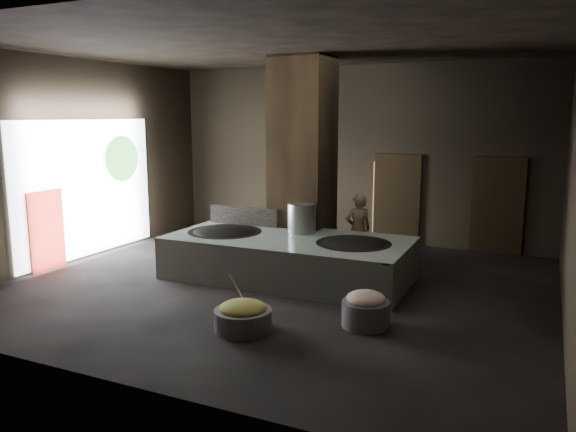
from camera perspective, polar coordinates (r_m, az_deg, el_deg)
The scene contains 27 objects.
floor at distance 11.02m, azimuth -1.05°, elevation -7.21°, with size 10.00×9.00×0.10m, color black.
ceiling at distance 10.59m, azimuth -1.13°, elevation 17.26°, with size 10.00×9.00×0.10m, color black.
back_wall at distance 14.77m, azimuth 6.70°, elevation 6.27°, with size 10.00×0.10×4.50m, color black.
front_wall at distance 6.80m, azimuth -18.12°, elevation 1.24°, with size 10.00×0.10×4.50m, color black.
left_wall at distance 13.55m, azimuth -20.77°, elevation 5.32°, with size 0.10×9.00×4.50m, color black.
pillar at distance 12.41m, azimuth 1.51°, elevation 5.59°, with size 1.20×1.20×4.50m, color black.
hearth_platform at distance 11.33m, azimuth 0.05°, elevation -4.25°, with size 4.82×2.31×0.84m, color #A5B4A2.
platform_cap at distance 11.24m, azimuth 0.05°, elevation -2.30°, with size 4.72×2.26×0.03m, color black.
wok_left at distance 11.88m, azimuth -6.42°, elevation -2.00°, with size 1.52×1.52×0.42m, color black.
wok_left_rim at distance 11.86m, azimuth -6.43°, elevation -1.67°, with size 1.55×1.55×0.05m, color black.
wok_right at distance 10.82m, azimuth 6.67°, elevation -3.22°, with size 1.42×1.42×0.40m, color black.
wok_right_rim at distance 10.80m, azimuth 6.68°, elevation -2.86°, with size 1.45×1.45×0.05m, color black.
stock_pot at distance 11.65m, azimuth 1.41°, elevation -0.27°, with size 0.59×0.59×0.63m, color #9FA2A6.
splash_guard at distance 12.50m, azimuth -4.55°, elevation -0.04°, with size 1.68×0.06×0.42m, color black.
cook at distance 12.36m, azimuth 7.12°, elevation -1.38°, with size 0.57×0.37×1.56m, color #96744C.
veg_basin at distance 8.76m, azimuth -4.60°, elevation -10.44°, with size 0.89×0.89×0.33m, color slate.
veg_fill at distance 8.70m, azimuth -4.62°, elevation -9.29°, with size 0.73×0.73×0.22m, color #769A4A.
ladle at distance 8.83m, azimuth -5.01°, elevation -7.63°, with size 0.03×0.03×0.70m, color #9FA2A6.
meat_basin at distance 8.94m, azimuth 7.88°, elevation -9.81°, with size 0.74×0.74×0.41m, color slate.
meat_fill at distance 8.86m, azimuth 7.92°, elevation -8.31°, with size 0.61×0.61×0.24m, color tan.
doorway_near at distance 14.47m, azimuth 10.99°, elevation 1.49°, with size 1.18×0.08×2.38m, color black.
doorway_near_glow at distance 14.58m, azimuth 10.27°, elevation 1.37°, with size 0.87×0.04×2.06m, color #8C6647.
doorway_far at distance 14.10m, azimuth 20.49°, elevation 0.80°, with size 1.18×0.08×2.38m, color black.
doorway_far_glow at distance 14.23m, azimuth 20.69°, elevation 0.66°, with size 0.76×0.04×1.79m, color #8C6647.
left_opening at distance 13.68m, azimuth -19.71°, elevation 2.69°, with size 0.04×4.20×3.10m, color white.
pavilion_sliver at distance 12.86m, azimuth -23.32°, elevation -1.38°, with size 0.05×0.90×1.70m, color maroon.
tree_silhouette at distance 14.35m, azimuth -16.49°, elevation 5.61°, with size 0.28×1.10×1.10m, color #194714.
Camera 1 is at (4.60, -9.45, 3.25)m, focal length 35.00 mm.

